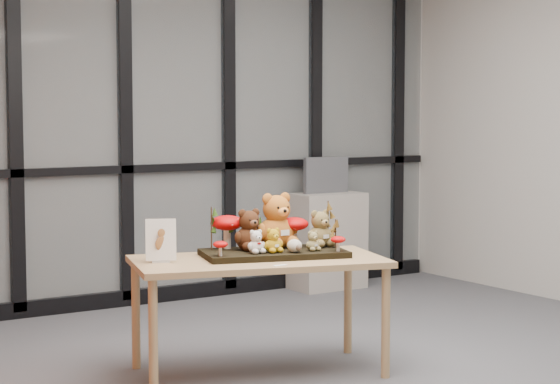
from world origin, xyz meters
TOP-DOWN VIEW (x-y plane):
  - floor at (0.00, 0.00)m, footprint 5.00×5.00m
  - room_shell at (0.00, 0.00)m, footprint 5.00×5.00m
  - glass_partition at (-0.00, 2.47)m, footprint 4.90×0.06m
  - display_table at (-0.63, 0.25)m, footprint 1.56×1.07m
  - diorama_tray at (-0.51, 0.27)m, footprint 0.89×0.62m
  - bear_pooh_yellow at (-0.44, 0.36)m, footprint 0.33×0.31m
  - bear_brown_medium at (-0.62, 0.37)m, footprint 0.24×0.23m
  - bear_tan_back at (-0.20, 0.26)m, footprint 0.22×0.21m
  - bear_small_yellow at (-0.56, 0.20)m, footprint 0.14×0.14m
  - bear_white_bow at (-0.66, 0.22)m, footprint 0.14×0.13m
  - bear_beige_small at (-0.33, 0.14)m, footprint 0.12×0.11m
  - plush_cream_hedgehog at (-0.46, 0.14)m, footprint 0.08×0.07m
  - mushroom_back_left at (-0.70, 0.48)m, footprint 0.19×0.19m
  - mushroom_back_right at (-0.33, 0.34)m, footprint 0.17×0.17m
  - mushroom_front_left at (-0.88, 0.24)m, footprint 0.08×0.08m
  - mushroom_front_right at (-0.22, 0.04)m, footprint 0.09×0.09m
  - sprig_green_far_left at (-0.81, 0.47)m, footprint 0.05×0.05m
  - sprig_green_mid_left at (-0.69, 0.48)m, footprint 0.05×0.05m
  - sprig_dry_far_right at (-0.14, 0.26)m, footprint 0.05×0.05m
  - sprig_dry_mid_right at (-0.16, 0.15)m, footprint 0.05×0.05m
  - sprig_green_centre at (-0.52, 0.44)m, footprint 0.05×0.05m
  - sign_holder at (-1.16, 0.42)m, footprint 0.17×0.12m
  - label_card at (-0.67, -0.03)m, footprint 0.08×0.03m
  - cabinet at (1.27, 2.25)m, footprint 0.60×0.35m
  - monitor at (1.27, 2.27)m, footprint 0.43×0.04m

SIDE VIEW (x-z plane):
  - floor at x=0.00m, z-range 0.00..0.00m
  - cabinet at x=1.27m, z-range 0.00..0.80m
  - display_table at x=-0.63m, z-range 0.26..0.93m
  - label_card at x=-0.67m, z-range 0.66..0.67m
  - diorama_tray at x=-0.51m, z-range 0.66..0.70m
  - plush_cream_hedgehog at x=-0.46m, z-range 0.70..0.78m
  - mushroom_front_left at x=-0.88m, z-range 0.70..0.79m
  - mushroom_front_right at x=-0.22m, z-range 0.70..0.79m
  - bear_beige_small at x=-0.33m, z-range 0.70..0.82m
  - sign_holder at x=-1.16m, z-range 0.65..0.89m
  - bear_white_bow at x=-0.66m, z-range 0.70..0.85m
  - bear_small_yellow at x=-0.56m, z-range 0.70..0.85m
  - sprig_dry_mid_right at x=-0.16m, z-range 0.70..0.87m
  - sprig_green_mid_left at x=-0.69m, z-range 0.70..0.87m
  - sprig_green_centre at x=-0.52m, z-range 0.70..0.88m
  - mushroom_back_right at x=-0.33m, z-range 0.70..0.89m
  - mushroom_back_left at x=-0.70m, z-range 0.70..0.91m
  - bear_tan_back at x=-0.20m, z-range 0.70..0.94m
  - sprig_green_far_left at x=-0.81m, z-range 0.70..0.95m
  - bear_brown_medium at x=-0.62m, z-range 0.70..0.96m
  - sprig_dry_far_right at x=-0.14m, z-range 0.70..0.97m
  - bear_pooh_yellow at x=-0.44m, z-range 0.70..1.05m
  - monitor at x=1.27m, z-range 0.80..1.10m
  - glass_partition at x=0.00m, z-range 0.03..2.81m
  - room_shell at x=0.00m, z-range -0.82..4.18m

